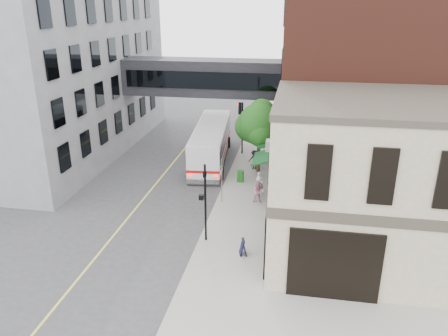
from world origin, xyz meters
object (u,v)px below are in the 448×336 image
at_px(pedestrian_a, 259,184).
at_px(sandwich_board, 243,247).
at_px(pedestrian_b, 258,192).
at_px(newspaper_box, 240,176).
at_px(pedestrian_c, 254,160).
at_px(bus, 211,141).

height_order(pedestrian_a, sandwich_board, pedestrian_a).
height_order(pedestrian_a, pedestrian_b, pedestrian_a).
distance_m(pedestrian_b, sandwich_board, 6.47).
bearing_deg(pedestrian_b, sandwich_board, -94.00).
height_order(pedestrian_b, sandwich_board, pedestrian_b).
bearing_deg(pedestrian_b, newspaper_box, 113.66).
relative_size(pedestrian_a, newspaper_box, 1.92).
distance_m(pedestrian_a, pedestrian_c, 4.95).
xyz_separation_m(bus, pedestrian_b, (4.77, -7.86, -0.77)).
distance_m(pedestrian_a, newspaper_box, 2.65).
xyz_separation_m(pedestrian_b, pedestrian_c, (-0.93, 6.11, 0.01)).
bearing_deg(newspaper_box, pedestrian_c, 80.78).
xyz_separation_m(pedestrian_b, sandwich_board, (-0.15, -6.46, -0.32)).
xyz_separation_m(pedestrian_a, pedestrian_b, (0.05, -1.24, -0.06)).
height_order(bus, pedestrian_a, bus).
height_order(bus, sandwich_board, bus).
height_order(bus, pedestrian_c, bus).
relative_size(pedestrian_c, newspaper_box, 1.80).
bearing_deg(pedestrian_c, newspaper_box, -83.05).
bearing_deg(sandwich_board, pedestrian_b, 74.11).
xyz_separation_m(pedestrian_b, newspaper_box, (-1.65, 3.32, -0.34)).
xyz_separation_m(newspaper_box, sandwich_board, (1.50, -9.78, 0.01)).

